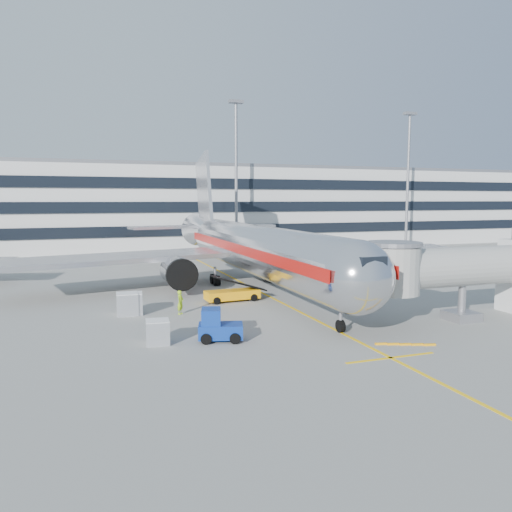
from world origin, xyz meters
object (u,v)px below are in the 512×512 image
object	(u,v)px
main_jet	(250,247)
cargo_container_left	(132,303)
cargo_container_right	(127,304)
ramp_worker	(180,302)
cargo_container_front	(158,332)
belt_loader	(232,294)
baggage_tug	(218,327)

from	to	relation	value
main_jet	cargo_container_left	size ratio (longest dim) A/B	28.32
cargo_container_right	ramp_worker	bearing A→B (deg)	-16.94
cargo_container_left	main_jet	bearing A→B (deg)	34.50
cargo_container_left	cargo_container_front	world-z (taller)	cargo_container_left
main_jet	belt_loader	size ratio (longest dim) A/B	9.69
belt_loader	ramp_worker	world-z (taller)	belt_loader
cargo_container_left	ramp_worker	xyz separation A→B (m)	(3.69, -1.35, 0.09)
cargo_container_left	cargo_container_right	world-z (taller)	cargo_container_right
main_jet	cargo_container_front	world-z (taller)	main_jet
belt_loader	baggage_tug	size ratio (longest dim) A/B	1.63
main_jet	cargo_container_right	distance (m)	16.69
cargo_container_left	cargo_container_right	xyz separation A→B (m)	(-0.38, -0.11, 0.02)
cargo_container_left	cargo_container_front	distance (m)	9.20
cargo_container_front	belt_loader	bearing A→B (deg)	53.39
main_jet	baggage_tug	xyz separation A→B (m)	(-8.64, -18.84, -3.29)
belt_loader	cargo_container_left	size ratio (longest dim) A/B	2.92
baggage_tug	cargo_container_front	size ratio (longest dim) A/B	2.02
cargo_container_front	main_jet	bearing A→B (deg)	55.61
cargo_container_front	baggage_tug	bearing A→B (deg)	-9.33
cargo_container_front	ramp_worker	xyz separation A→B (m)	(3.00, 7.82, 0.19)
cargo_container_right	ramp_worker	size ratio (longest dim) A/B	0.92
baggage_tug	ramp_worker	bearing A→B (deg)	95.61
cargo_container_right	ramp_worker	xyz separation A→B (m)	(4.07, -1.24, 0.08)
cargo_container_left	cargo_container_right	distance (m)	0.40
belt_loader	baggage_tug	distance (m)	12.90
cargo_container_front	ramp_worker	bearing A→B (deg)	69.04
belt_loader	cargo_container_left	xyz separation A→B (m)	(-9.16, -2.23, 0.17)
baggage_tug	ramp_worker	size ratio (longest dim) A/B	1.66
main_jet	belt_loader	xyz separation A→B (m)	(-4.00, -6.82, -3.53)
main_jet	baggage_tug	size ratio (longest dim) A/B	15.80
cargo_container_right	cargo_container_front	xyz separation A→B (m)	(1.08, -9.06, -0.11)
cargo_container_left	cargo_container_right	size ratio (longest dim) A/B	1.01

